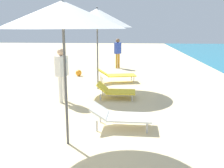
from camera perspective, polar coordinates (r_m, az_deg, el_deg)
name	(u,v)px	position (r m, az deg, el deg)	size (l,w,h in m)	color
umbrella_third	(63,15)	(4.70, -11.09, 15.10)	(2.26, 2.26, 2.77)	#4C4C51
lounger_third_shoreside	(120,115)	(5.80, 1.87, -7.13)	(1.39, 0.67, 0.52)	white
umbrella_farthest	(97,18)	(9.16, -3.39, 14.66)	(2.49, 2.49, 2.95)	#4C4C51
lounger_farthest_shoreside	(116,75)	(10.49, 0.85, 2.16)	(1.69, 0.92, 0.60)	yellow
lounger_farthest_inland	(115,91)	(8.14, 0.78, -1.49)	(1.23, 0.67, 0.51)	yellow
person_walking_near	(118,50)	(14.15, 1.31, 7.62)	(0.40, 0.41, 1.64)	orange
person_walking_mid	(62,70)	(7.75, -11.32, 3.14)	(0.35, 0.42, 1.64)	silver
beach_ball	(79,73)	(12.02, -7.56, 2.50)	(0.29, 0.29, 0.29)	orange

